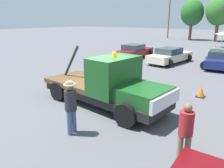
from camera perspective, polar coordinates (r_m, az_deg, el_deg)
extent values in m
plane|color=#545459|center=(9.89, -2.32, -5.34)|extent=(160.00, 160.00, 0.00)
cube|color=black|center=(9.71, -2.35, -2.45)|extent=(6.13, 2.38, 0.35)
cube|color=#19511E|center=(8.29, 8.44, -2.72)|extent=(1.81, 1.94, 0.55)
cube|color=silver|center=(7.88, 13.84, -4.28)|extent=(0.27, 1.93, 0.50)
cube|color=#19511E|center=(9.01, 0.60, 2.28)|extent=(1.48, 2.23, 1.53)
cube|color=brown|center=(10.67, -8.18, 0.77)|extent=(3.15, 2.36, 0.22)
cylinder|color=black|center=(10.97, -10.60, 5.85)|extent=(1.19, 0.21, 1.63)
cylinder|color=orange|center=(8.84, 0.62, 7.72)|extent=(0.18, 0.18, 0.20)
cylinder|color=black|center=(9.33, 11.33, -4.15)|extent=(0.88, 0.26, 0.88)
cylinder|color=black|center=(7.76, 3.56, -8.21)|extent=(0.88, 0.26, 0.88)
cylinder|color=black|center=(11.74, -5.76, 0.43)|extent=(0.88, 0.26, 0.88)
cylinder|color=black|center=(10.54, -13.89, -1.88)|extent=(0.88, 0.26, 0.88)
cylinder|color=#847051|center=(6.27, 17.29, -15.83)|extent=(0.15, 0.15, 0.82)
cylinder|color=#847051|center=(6.34, 19.10, -15.61)|extent=(0.15, 0.15, 0.82)
cylinder|color=maroon|center=(5.95, 18.84, -9.72)|extent=(0.37, 0.37, 0.65)
sphere|color=brown|center=(5.78, 19.23, -5.85)|extent=(0.22, 0.22, 0.22)
cylinder|color=#475B84|center=(7.39, -11.05, -9.97)|extent=(0.16, 0.16, 0.85)
cylinder|color=#475B84|center=(7.53, -9.91, -9.39)|extent=(0.16, 0.16, 0.85)
cylinder|color=#28282D|center=(7.16, -10.79, -4.20)|extent=(0.39, 0.39, 0.67)
sphere|color=brown|center=(7.01, -10.99, -0.75)|extent=(0.23, 0.23, 0.23)
torus|color=tan|center=(6.99, -11.03, -0.12)|extent=(0.40, 0.40, 0.06)
cylinder|color=tan|center=(6.98, -11.05, 0.25)|extent=(0.21, 0.21, 0.10)
cube|color=maroon|center=(21.95, 5.88, 8.24)|extent=(2.01, 4.83, 0.60)
cube|color=#333D47|center=(21.68, 5.60, 9.61)|extent=(1.69, 2.06, 0.50)
cylinder|color=black|center=(23.80, 5.95, 8.41)|extent=(0.68, 0.22, 0.68)
cylinder|color=black|center=(23.02, 9.77, 7.98)|extent=(0.68, 0.22, 0.68)
cylinder|color=black|center=(21.06, 1.60, 7.43)|extent=(0.68, 0.22, 0.68)
cylinder|color=black|center=(20.17, 5.75, 6.94)|extent=(0.68, 0.22, 0.68)
cube|color=beige|center=(19.78, 14.93, 6.86)|extent=(2.36, 5.07, 0.60)
cube|color=#333D47|center=(19.49, 14.70, 8.38)|extent=(1.81, 2.23, 0.50)
cylinder|color=black|center=(21.66, 15.11, 7.12)|extent=(0.68, 0.22, 0.68)
cylinder|color=black|center=(20.90, 19.20, 6.44)|extent=(0.68, 0.22, 0.68)
cylinder|color=black|center=(18.85, 10.11, 6.09)|extent=(0.68, 0.22, 0.68)
cylinder|color=black|center=(17.98, 14.62, 5.31)|extent=(0.68, 0.22, 0.68)
cube|color=navy|center=(19.36, 26.21, 5.51)|extent=(2.40, 4.91, 0.60)
cube|color=#333D47|center=(19.04, 26.37, 7.02)|extent=(1.81, 2.17, 0.50)
cylinder|color=black|center=(21.02, 24.18, 5.96)|extent=(0.68, 0.22, 0.68)
cylinder|color=black|center=(17.88, 23.13, 4.45)|extent=(0.68, 0.22, 0.68)
cylinder|color=#9E9EA3|center=(31.86, 25.53, 9.93)|extent=(0.07, 0.07, 1.75)
cylinder|color=#9E9EA3|center=(35.19, 26.76, 10.26)|extent=(0.07, 0.07, 1.75)
cylinder|color=brown|center=(43.60, 19.74, 12.44)|extent=(0.50, 0.50, 2.50)
ellipsoid|color=#235B23|center=(43.54, 20.21, 17.11)|extent=(4.00, 4.00, 4.64)
cylinder|color=brown|center=(42.22, 25.57, 11.78)|extent=(0.52, 0.52, 2.62)
ellipsoid|color=#2D6B28|center=(42.17, 26.22, 16.82)|extent=(4.19, 4.19, 4.86)
cube|color=black|center=(11.65, 22.10, -3.05)|extent=(0.40, 0.40, 0.04)
cone|color=orange|center=(11.57, 22.24, -1.86)|extent=(0.36, 0.36, 0.55)
cylinder|color=brown|center=(46.27, 14.74, 17.71)|extent=(0.24, 0.24, 10.02)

